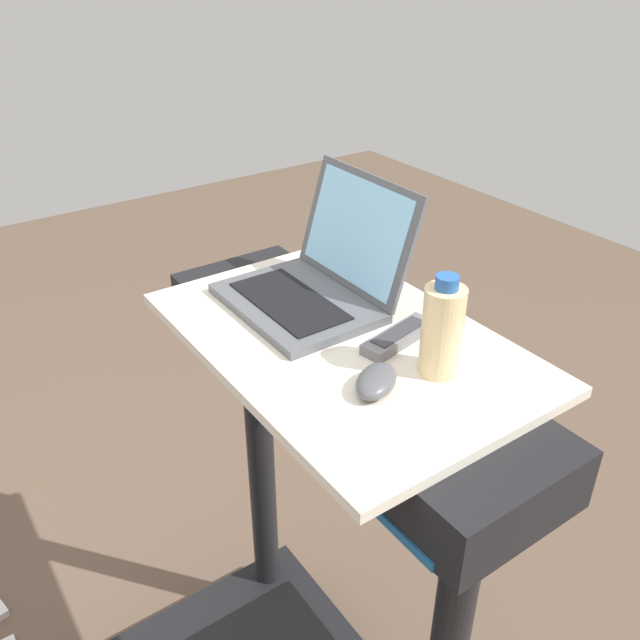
{
  "coord_description": "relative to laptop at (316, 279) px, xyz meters",
  "views": [
    {
      "loc": [
        0.82,
        0.08,
        1.78
      ],
      "look_at": [
        0.0,
        0.65,
        1.19
      ],
      "focal_mm": 37.41,
      "sensor_mm": 36.0,
      "label": 1
    }
  ],
  "objects": [
    {
      "name": "desk_board",
      "position": [
        0.14,
        -0.04,
        -0.06
      ],
      "size": [
        0.71,
        0.47,
        0.02
      ],
      "primitive_type": "cube",
      "color": "beige",
      "rests_on": "treadmill_base"
    },
    {
      "name": "laptop",
      "position": [
        0.0,
        0.0,
        0.0
      ],
      "size": [
        0.31,
        0.29,
        0.23
      ],
      "rotation": [
        0.0,
        0.0,
        -0.02
      ],
      "color": "#515459",
      "rests_on": "desk_board"
    },
    {
      "name": "computer_mouse",
      "position": [
        0.3,
        -0.09,
        -0.03
      ],
      "size": [
        0.1,
        0.12,
        0.03
      ],
      "primitive_type": "ellipsoid",
      "rotation": [
        0.0,
        0.0,
        0.56
      ],
      "color": "#4C4C51",
      "rests_on": "desk_board"
    },
    {
      "name": "water_bottle",
      "position": [
        0.32,
        0.03,
        0.03
      ],
      "size": [
        0.07,
        0.07,
        0.18
      ],
      "color": "beige",
      "rests_on": "desk_board"
    },
    {
      "name": "tv_remote",
      "position": [
        0.21,
        0.03,
        -0.04
      ],
      "size": [
        0.08,
        0.17,
        0.02
      ],
      "color": "slate",
      "rests_on": "desk_board"
    }
  ]
}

